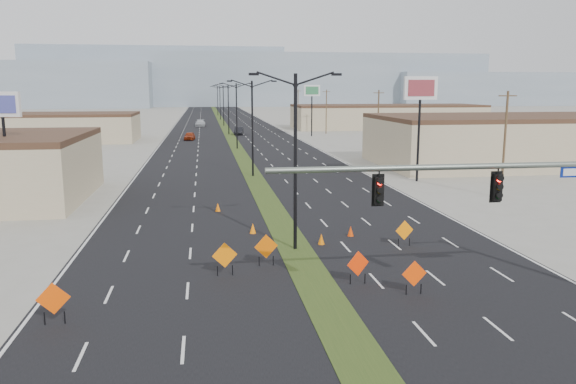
{
  "coord_description": "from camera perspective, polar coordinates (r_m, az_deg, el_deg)",
  "views": [
    {
      "loc": [
        -5.06,
        -18.97,
        9.17
      ],
      "look_at": [
        -0.26,
        13.06,
        3.2
      ],
      "focal_mm": 35.0,
      "sensor_mm": 36.0,
      "label": 1
    }
  ],
  "objects": [
    {
      "name": "cone_2",
      "position": [
        35.64,
        6.38,
        -3.98
      ],
      "size": [
        0.5,
        0.5,
        0.67
      ],
      "primitive_type": "cone",
      "rotation": [
        0.0,
        0.0,
        0.3
      ],
      "color": "#DB3A04",
      "rests_on": "ground"
    },
    {
      "name": "construction_sign_4",
      "position": [
        26.1,
        12.7,
        -8.22
      ],
      "size": [
        1.19,
        0.14,
        1.59
      ],
      "rotation": [
        0.0,
        0.0,
        0.09
      ],
      "color": "#FF4205",
      "rests_on": "ground"
    },
    {
      "name": "construction_sign_3",
      "position": [
        26.98,
        7.13,
        -7.35
      ],
      "size": [
        1.17,
        0.46,
        1.64
      ],
      "rotation": [
        0.0,
        0.0,
        0.35
      ],
      "color": "#FF3405",
      "rests_on": "ground"
    },
    {
      "name": "mesa_east",
      "position": [
        360.15,
        22.73,
        9.62
      ],
      "size": [
        160.0,
        50.0,
        18.0
      ],
      "primitive_type": "cube",
      "color": "gray",
      "rests_on": "ground"
    },
    {
      "name": "mesa_backdrop",
      "position": [
        339.95,
        -12.99,
        11.33
      ],
      "size": [
        140.0,
        50.0,
        32.0
      ],
      "primitive_type": "cube",
      "color": "gray",
      "rests_on": "ground"
    },
    {
      "name": "signal_mast",
      "position": [
        25.38,
        24.09,
        -0.4
      ],
      "size": [
        16.3,
        0.6,
        8.0
      ],
      "color": "slate",
      "rests_on": "ground"
    },
    {
      "name": "cone_1",
      "position": [
        36.16,
        -3.6,
        -3.71
      ],
      "size": [
        0.44,
        0.44,
        0.68
      ],
      "primitive_type": "cone",
      "rotation": [
        0.0,
        0.0,
        0.07
      ],
      "color": "orange",
      "rests_on": "ground"
    },
    {
      "name": "construction_sign_2",
      "position": [
        29.46,
        -2.24,
        -5.65
      ],
      "size": [
        1.26,
        0.29,
        1.71
      ],
      "rotation": [
        0.0,
        0.0,
        0.2
      ],
      "color": "#D75904",
      "rests_on": "ground"
    },
    {
      "name": "construction_sign_5",
      "position": [
        33.79,
        11.74,
        -3.92
      ],
      "size": [
        1.15,
        0.26,
        1.56
      ],
      "rotation": [
        0.0,
        0.0,
        0.19
      ],
      "color": "orange",
      "rests_on": "ground"
    },
    {
      "name": "building_sw_far",
      "position": [
        107.62,
        -23.14,
        5.92
      ],
      "size": [
        30.0,
        14.0,
        4.5
      ],
      "primitive_type": "cube",
      "color": "tan",
      "rests_on": "ground"
    },
    {
      "name": "streetlight_4",
      "position": [
        143.11,
        -6.58,
        8.87
      ],
      "size": [
        5.15,
        0.24,
        10.02
      ],
      "color": "black",
      "rests_on": "ground"
    },
    {
      "name": "car_left",
      "position": [
        103.86,
        -9.97,
        5.62
      ],
      "size": [
        2.13,
        4.42,
        1.45
      ],
      "primitive_type": "imported",
      "rotation": [
        0.0,
        0.0,
        -0.1
      ],
      "color": "maroon",
      "rests_on": "ground"
    },
    {
      "name": "pole_sign_east_far",
      "position": [
        110.67,
        2.45,
        9.89
      ],
      "size": [
        3.26,
        0.73,
        9.93
      ],
      "rotation": [
        0.0,
        0.0,
        0.12
      ],
      "color": "black",
      "rests_on": "ground"
    },
    {
      "name": "utility_pole_1",
      "position": [
        82.97,
        9.14,
        7.2
      ],
      "size": [
        1.6,
        0.2,
        9.0
      ],
      "color": "#4C3823",
      "rests_on": "ground"
    },
    {
      "name": "construction_sign_1",
      "position": [
        28.11,
        -6.45,
        -6.51
      ],
      "size": [
        1.27,
        0.27,
        1.7
      ],
      "rotation": [
        0.0,
        0.0,
        0.18
      ],
      "color": "orange",
      "rests_on": "ground"
    },
    {
      "name": "streetlight_2",
      "position": [
        87.2,
        -5.24,
        7.93
      ],
      "size": [
        5.15,
        0.24,
        10.02
      ],
      "color": "black",
      "rests_on": "ground"
    },
    {
      "name": "road_surface",
      "position": [
        119.43,
        -6.11,
        5.98
      ],
      "size": [
        25.0,
        400.0,
        0.02
      ],
      "primitive_type": "cube",
      "color": "black",
      "rests_on": "ground"
    },
    {
      "name": "pole_sign_east_near",
      "position": [
        57.3,
        13.3,
        9.52
      ],
      "size": [
        3.39,
        0.46,
        10.37
      ],
      "rotation": [
        0.0,
        0.0,
        0.02
      ],
      "color": "black",
      "rests_on": "ground"
    },
    {
      "name": "ground",
      "position": [
        21.67,
        6.01,
        -14.65
      ],
      "size": [
        600.0,
        600.0,
        0.0
      ],
      "primitive_type": "plane",
      "color": "gray",
      "rests_on": "ground"
    },
    {
      "name": "mesa_center",
      "position": [
        322.17,
        -0.5,
        11.3
      ],
      "size": [
        220.0,
        50.0,
        28.0
      ],
      "primitive_type": "cube",
      "color": "gray",
      "rests_on": "ground"
    },
    {
      "name": "streetlight_1",
      "position": [
        59.3,
        -3.64,
        6.79
      ],
      "size": [
        5.15,
        0.24,
        10.02
      ],
      "color": "black",
      "rests_on": "ground"
    },
    {
      "name": "utility_pole_3",
      "position": [
        151.13,
        1.03,
        8.73
      ],
      "size": [
        1.6,
        0.2,
        9.0
      ],
      "color": "#4C3823",
      "rests_on": "ground"
    },
    {
      "name": "streetlight_6",
      "position": [
        199.07,
        -7.16,
        9.28
      ],
      "size": [
        5.15,
        0.24,
        10.02
      ],
      "color": "black",
      "rests_on": "ground"
    },
    {
      "name": "streetlight_3",
      "position": [
        115.14,
        -6.07,
        8.52
      ],
      "size": [
        5.15,
        0.24,
        10.02
      ],
      "color": "black",
      "rests_on": "ground"
    },
    {
      "name": "median_strip",
      "position": [
        119.43,
        -6.11,
        5.98
      ],
      "size": [
        2.0,
        400.0,
        0.04
      ],
      "primitive_type": "cube",
      "color": "#2A4017",
      "rests_on": "ground"
    },
    {
      "name": "building_se_far",
      "position": [
        136.13,
        10.01,
        7.47
      ],
      "size": [
        44.0,
        16.0,
        5.0
      ],
      "primitive_type": "cube",
      "color": "tan",
      "rests_on": "ground"
    },
    {
      "name": "building_se_near",
      "position": [
        75.23,
        22.88,
        4.73
      ],
      "size": [
        36.0,
        18.0,
        5.5
      ],
      "primitive_type": "cube",
      "color": "tan",
      "rests_on": "ground"
    },
    {
      "name": "cone_0",
      "position": [
        33.64,
        3.41,
        -4.8
      ],
      "size": [
        0.49,
        0.49,
        0.66
      ],
      "primitive_type": "cone",
      "rotation": [
        0.0,
        0.0,
        0.27
      ],
      "color": "orange",
      "rests_on": "ground"
    },
    {
      "name": "car_mid",
      "position": [
        114.75,
        -5.01,
        6.21
      ],
      "size": [
        2.24,
        4.9,
        1.56
      ],
      "primitive_type": "imported",
      "rotation": [
        0.0,
        0.0,
        -0.13
      ],
      "color": "black",
      "rests_on": "ground"
    },
    {
      "name": "utility_pole_0",
      "position": [
        50.81,
        21.14,
        4.67
      ],
      "size": [
        1.6,
        0.2,
        9.0
      ],
      "color": "#4C3823",
      "rests_on": "ground"
    },
    {
      "name": "car_far",
      "position": [
        141.14,
        -8.9,
        6.93
      ],
      "size": [
        2.48,
        5.76,
        1.65
      ],
      "primitive_type": "imported",
      "rotation": [
        0.0,
        0.0,
        -0.03
      ],
      "color": "#B2B6BC",
      "rests_on": "ground"
    },
    {
      "name": "pole_sign_west",
      "position": [
        49.23,
        -27.02,
        7.12
      ],
      "size": [
        2.94,
        0.9,
        8.97
      ],
      "rotation": [
        0.0,
        0.0,
        -0.19
      ],
      "color": "black",
      "rests_on": "ground"
    },
    {
      "name": "streetlight_5",
      "position": [
        171.08,
        -6.92,
        9.11
      ],
      "size": [
        5.15,
        0.24,
        10.02
      ],
      "color": "black",
      "rests_on": "ground"
    },
    {
      "name": "streetlight_0",
      "position": [
        31.6,
        0.75,
        3.63
      ],
      "size": [
        5.15,
        0.24,
        10.02
      ],
      "color": "black",
      "rests_on": "ground"
    },
    {
      "name": "cone_3",
      "position": [
        42.85,
        -7.14,
        -1.55
      ],
      "size": [
        0.46,
        0.46,
        0.65
      ],
      "primitive_type": "cone",
      "rotation": [
        0.0,
        0.0,
        0.18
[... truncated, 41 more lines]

